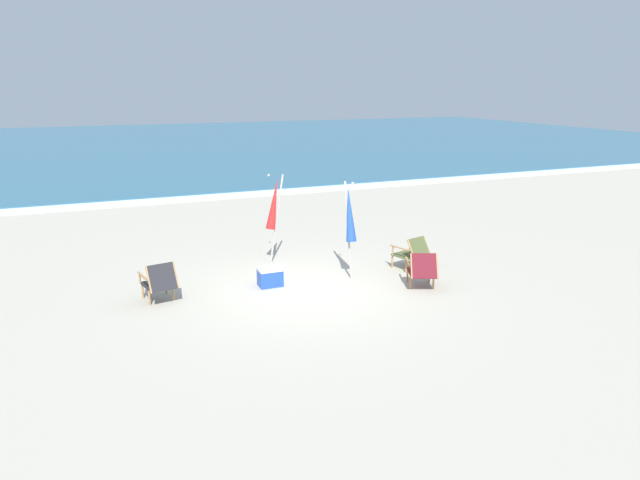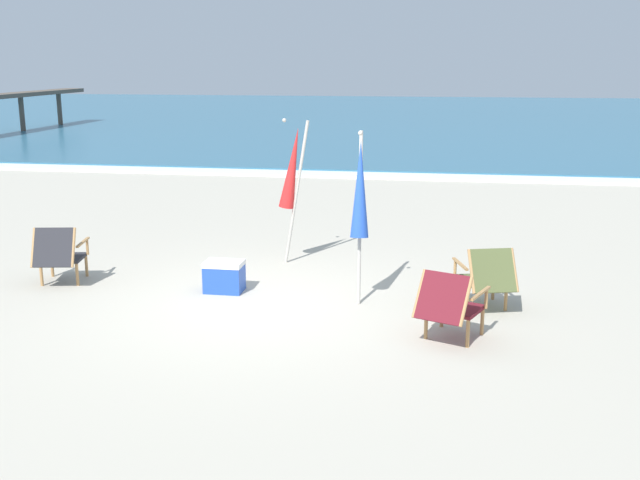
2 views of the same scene
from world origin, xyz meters
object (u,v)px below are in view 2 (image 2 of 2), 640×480
Objects in this scene: beach_chair_front_right at (449,304)px; cooler_box at (224,276)px; umbrella_furled_blue at (360,191)px; beach_chair_front_left at (487,276)px; beach_chair_mid_center at (59,253)px; umbrella_furled_red at (293,170)px.

cooler_box is (-2.83, 1.32, -0.22)m from beach_chair_front_right.
beach_chair_front_right is 1.88m from umbrella_furled_blue.
beach_chair_front_left is 1.08× the size of beach_chair_mid_center.
cooler_box is at bearing 176.10° from umbrella_furled_blue.
beach_chair_mid_center reaches higher than cooler_box.
beach_chair_mid_center is at bearing 165.94° from beach_chair_front_right.
beach_chair_front_right is at bearing -48.06° from umbrella_furled_blue.
umbrella_furled_blue reaches higher than beach_chair_front_right.
beach_chair_front_left is 3.28m from cooler_box.
beach_chair_front_left is at bearing 68.29° from beach_chair_front_right.
beach_chair_front_right is at bearing -51.80° from umbrella_furled_red.
umbrella_furled_blue is (-1.52, 0.10, 0.96)m from beach_chair_front_left.
umbrella_furled_red is (2.82, 1.57, 0.95)m from beach_chair_mid_center.
umbrella_furled_red reaches higher than cooler_box.
beach_chair_mid_center is at bearing 179.11° from umbrella_furled_blue.
umbrella_furled_blue is 1.99m from umbrella_furled_red.
umbrella_furled_red is at bearing 128.20° from beach_chair_front_right.
beach_chair_front_left is at bearing -3.86° from cooler_box.
umbrella_furled_blue is 1.00× the size of umbrella_furled_red.
beach_chair_front_right is at bearing -111.71° from beach_chair_front_left.
beach_chair_mid_center is (-5.05, 1.27, 0.00)m from beach_chair_front_right.
umbrella_furled_blue is 2.11m from cooler_box.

